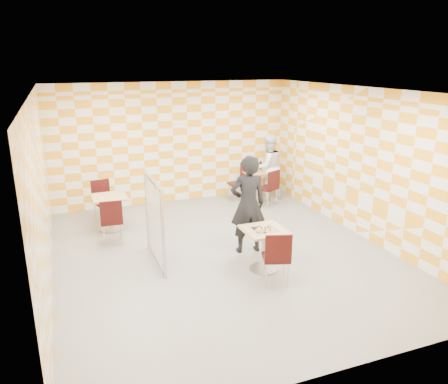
{
  "coord_description": "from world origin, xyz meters",
  "views": [
    {
      "loc": [
        -2.66,
        -7.02,
        3.49
      ],
      "look_at": [
        0.1,
        0.2,
        1.15
      ],
      "focal_mm": 35.0,
      "sensor_mm": 36.0,
      "label": 1
    }
  ],
  "objects_px": {
    "second_table": "(256,180)",
    "chair_empty_near": "(112,218)",
    "empty_table": "(110,207)",
    "chair_second_side": "(241,180)",
    "sport_bottle": "(252,167)",
    "main_table": "(264,242)",
    "partition": "(155,221)",
    "man_white": "(268,167)",
    "chair_main_front": "(277,255)",
    "man_dark": "(248,205)",
    "soda_bottle": "(261,165)",
    "chair_empty_far": "(103,197)",
    "chair_second_front": "(270,185)"
  },
  "relations": [
    {
      "from": "chair_empty_far",
      "to": "chair_second_front",
      "type": "bearing_deg",
      "value": -6.88
    },
    {
      "from": "main_table",
      "to": "partition",
      "type": "distance_m",
      "value": 1.94
    },
    {
      "from": "main_table",
      "to": "chair_main_front",
      "type": "height_order",
      "value": "chair_main_front"
    },
    {
      "from": "main_table",
      "to": "man_white",
      "type": "bearing_deg",
      "value": 62.8
    },
    {
      "from": "second_table",
      "to": "sport_bottle",
      "type": "distance_m",
      "value": 0.35
    },
    {
      "from": "chair_second_front",
      "to": "soda_bottle",
      "type": "xyz_separation_m",
      "value": [
        0.12,
        0.82,
        0.31
      ]
    },
    {
      "from": "second_table",
      "to": "man_white",
      "type": "height_order",
      "value": "man_white"
    },
    {
      "from": "chair_empty_far",
      "to": "partition",
      "type": "relative_size",
      "value": 0.6
    },
    {
      "from": "man_white",
      "to": "sport_bottle",
      "type": "distance_m",
      "value": 0.4
    },
    {
      "from": "empty_table",
      "to": "sport_bottle",
      "type": "bearing_deg",
      "value": 14.41
    },
    {
      "from": "soda_bottle",
      "to": "chair_empty_near",
      "type": "bearing_deg",
      "value": -156.0
    },
    {
      "from": "chair_empty_far",
      "to": "man_dark",
      "type": "relative_size",
      "value": 0.5
    },
    {
      "from": "second_table",
      "to": "chair_empty_near",
      "type": "bearing_deg",
      "value": -156.43
    },
    {
      "from": "sport_bottle",
      "to": "man_white",
      "type": "bearing_deg",
      "value": -24.44
    },
    {
      "from": "partition",
      "to": "man_white",
      "type": "relative_size",
      "value": 0.91
    },
    {
      "from": "main_table",
      "to": "empty_table",
      "type": "relative_size",
      "value": 1.0
    },
    {
      "from": "chair_empty_near",
      "to": "chair_main_front",
      "type": "bearing_deg",
      "value": -49.71
    },
    {
      "from": "main_table",
      "to": "partition",
      "type": "relative_size",
      "value": 0.48
    },
    {
      "from": "chair_second_front",
      "to": "chair_second_side",
      "type": "height_order",
      "value": "same"
    },
    {
      "from": "empty_table",
      "to": "chair_empty_near",
      "type": "xyz_separation_m",
      "value": [
        -0.07,
        -0.8,
        0.04
      ]
    },
    {
      "from": "chair_main_front",
      "to": "chair_second_front",
      "type": "xyz_separation_m",
      "value": [
        1.7,
        3.63,
        0.0
      ]
    },
    {
      "from": "chair_second_side",
      "to": "sport_bottle",
      "type": "height_order",
      "value": "sport_bottle"
    },
    {
      "from": "main_table",
      "to": "soda_bottle",
      "type": "relative_size",
      "value": 3.26
    },
    {
      "from": "chair_empty_far",
      "to": "soda_bottle",
      "type": "xyz_separation_m",
      "value": [
        4.07,
        0.34,
        0.31
      ]
    },
    {
      "from": "chair_main_front",
      "to": "sport_bottle",
      "type": "bearing_deg",
      "value": 70.42
    },
    {
      "from": "chair_second_side",
      "to": "sport_bottle",
      "type": "bearing_deg",
      "value": 7.78
    },
    {
      "from": "empty_table",
      "to": "chair_second_side",
      "type": "relative_size",
      "value": 0.81
    },
    {
      "from": "empty_table",
      "to": "chair_empty_far",
      "type": "distance_m",
      "value": 0.67
    },
    {
      "from": "chair_second_front",
      "to": "chair_main_front",
      "type": "bearing_deg",
      "value": -115.13
    },
    {
      "from": "main_table",
      "to": "chair_empty_far",
      "type": "distance_m",
      "value": 4.21
    },
    {
      "from": "partition",
      "to": "soda_bottle",
      "type": "distance_m",
      "value": 4.5
    },
    {
      "from": "second_table",
      "to": "chair_second_side",
      "type": "xyz_separation_m",
      "value": [
        -0.42,
        0.02,
        0.04
      ]
    },
    {
      "from": "second_table",
      "to": "chair_empty_near",
      "type": "xyz_separation_m",
      "value": [
        -3.89,
        -1.7,
        0.04
      ]
    },
    {
      "from": "partition",
      "to": "man_white",
      "type": "bearing_deg",
      "value": 37.27
    },
    {
      "from": "man_dark",
      "to": "main_table",
      "type": "bearing_deg",
      "value": 92.58
    },
    {
      "from": "second_table",
      "to": "partition",
      "type": "distance_m",
      "value": 4.31
    },
    {
      "from": "sport_bottle",
      "to": "chair_empty_near",
      "type": "bearing_deg",
      "value": -155.12
    },
    {
      "from": "sport_bottle",
      "to": "soda_bottle",
      "type": "bearing_deg",
      "value": 9.81
    },
    {
      "from": "main_table",
      "to": "partition",
      "type": "bearing_deg",
      "value": 150.57
    },
    {
      "from": "chair_empty_far",
      "to": "sport_bottle",
      "type": "relative_size",
      "value": 4.62
    },
    {
      "from": "empty_table",
      "to": "man_dark",
      "type": "height_order",
      "value": "man_dark"
    },
    {
      "from": "chair_second_front",
      "to": "partition",
      "type": "xyz_separation_m",
      "value": [
        -3.32,
        -2.09,
        0.25
      ]
    },
    {
      "from": "man_dark",
      "to": "sport_bottle",
      "type": "height_order",
      "value": "man_dark"
    },
    {
      "from": "chair_second_side",
      "to": "partition",
      "type": "distance_m",
      "value": 4.01
    },
    {
      "from": "chair_empty_near",
      "to": "soda_bottle",
      "type": "distance_m",
      "value": 4.45
    },
    {
      "from": "empty_table",
      "to": "chair_main_front",
      "type": "xyz_separation_m",
      "value": [
        2.17,
        -3.44,
        0.04
      ]
    },
    {
      "from": "man_white",
      "to": "soda_bottle",
      "type": "xyz_separation_m",
      "value": [
        -0.11,
        0.21,
        0.0
      ]
    },
    {
      "from": "chair_main_front",
      "to": "man_dark",
      "type": "height_order",
      "value": "man_dark"
    },
    {
      "from": "second_table",
      "to": "chair_second_front",
      "type": "bearing_deg",
      "value": -86.27
    },
    {
      "from": "man_dark",
      "to": "man_white",
      "type": "bearing_deg",
      "value": -116.5
    }
  ]
}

